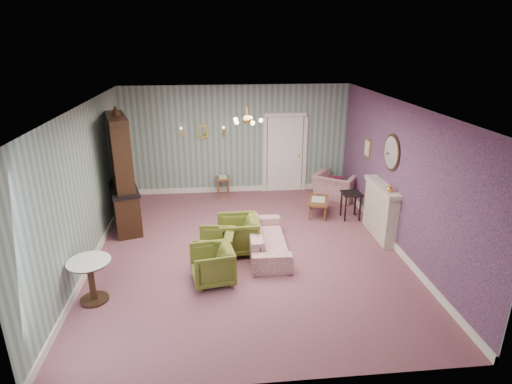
{
  "coord_description": "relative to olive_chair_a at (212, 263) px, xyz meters",
  "views": [
    {
      "loc": [
        -0.61,
        -7.59,
        4.07
      ],
      "look_at": [
        0.2,
        0.4,
        1.1
      ],
      "focal_mm": 29.69,
      "sensor_mm": 36.0,
      "label": 1
    }
  ],
  "objects": [
    {
      "name": "burgundy_cushion",
      "position": [
        3.22,
        3.62,
        0.12
      ],
      "size": [
        0.41,
        0.28,
        0.39
      ],
      "primitive_type": "cube",
      "rotation": [
        0.17,
        0.0,
        -0.35
      ],
      "color": "maroon",
      "rests_on": "wingback_chair"
    },
    {
      "name": "floor",
      "position": [
        0.72,
        1.09,
        -0.36
      ],
      "size": [
        7.0,
        7.0,
        0.0
      ],
      "primitive_type": "plane",
      "color": "#7E4957",
      "rests_on": "ground"
    },
    {
      "name": "wingback_chair",
      "position": [
        3.27,
        3.77,
        0.1
      ],
      "size": [
        1.25,
        1.17,
        0.92
      ],
      "primitive_type": "imported",
      "rotation": [
        0.0,
        0.0,
        2.5
      ],
      "color": "#8F3954",
      "rests_on": "floor"
    },
    {
      "name": "dresser",
      "position": [
        -1.93,
        2.56,
        0.97
      ],
      "size": [
        0.98,
        1.69,
        2.67
      ],
      "primitive_type": null,
      "rotation": [
        0.0,
        0.0,
        0.28
      ],
      "color": "black",
      "rests_on": "floor"
    },
    {
      "name": "mantel_vase",
      "position": [
        3.56,
        1.09,
        0.87
      ],
      "size": [
        0.15,
        0.15,
        0.15
      ],
      "primitive_type": "imported",
      "color": "gold",
      "rests_on": "fireplace"
    },
    {
      "name": "framed_print",
      "position": [
        3.69,
        2.84,
        1.24
      ],
      "size": [
        0.04,
        0.34,
        0.42
      ],
      "primitive_type": null,
      "color": "gold",
      "rests_on": "wall_right"
    },
    {
      "name": "olive_chair_a",
      "position": [
        0.0,
        0.0,
        0.0
      ],
      "size": [
        0.76,
        0.8,
        0.72
      ],
      "primitive_type": "imported",
      "rotation": [
        0.0,
        0.0,
        -1.41
      ],
      "color": "brown",
      "rests_on": "floor"
    },
    {
      "name": "sconce_left",
      "position": [
        -0.73,
        4.53,
        1.34
      ],
      "size": [
        0.16,
        0.12,
        0.3
      ],
      "primitive_type": null,
      "color": "gold",
      "rests_on": "wall_back"
    },
    {
      "name": "fireplace",
      "position": [
        3.58,
        1.49,
        0.22
      ],
      "size": [
        0.3,
        1.4,
        1.16
      ],
      "primitive_type": null,
      "color": "beige",
      "rests_on": "floor"
    },
    {
      "name": "wall_front",
      "position": [
        0.72,
        -2.41,
        1.09
      ],
      "size": [
        6.0,
        0.0,
        6.0
      ],
      "primitive_type": "plane",
      "rotation": [
        -1.57,
        0.0,
        0.0
      ],
      "color": "slate",
      "rests_on": "ground"
    },
    {
      "name": "wall_back",
      "position": [
        0.72,
        4.59,
        1.09
      ],
      "size": [
        6.0,
        0.0,
        6.0
      ],
      "primitive_type": "plane",
      "rotation": [
        1.57,
        0.0,
        0.0
      ],
      "color": "slate",
      "rests_on": "ground"
    },
    {
      "name": "nesting_table",
      "position": [
        0.31,
        4.24,
        -0.08
      ],
      "size": [
        0.37,
        0.46,
        0.57
      ],
      "primitive_type": null,
      "rotation": [
        0.0,
        0.0,
        0.06
      ],
      "color": "brown",
      "rests_on": "floor"
    },
    {
      "name": "wall_right",
      "position": [
        3.72,
        1.09,
        1.09
      ],
      "size": [
        0.0,
        7.0,
        7.0
      ],
      "primitive_type": "plane",
      "rotation": [
        1.57,
        0.0,
        -1.57
      ],
      "color": "slate",
      "rests_on": "ground"
    },
    {
      "name": "oval_mirror",
      "position": [
        3.68,
        1.49,
        1.49
      ],
      "size": [
        0.04,
        0.76,
        0.84
      ],
      "primitive_type": null,
      "color": "white",
      "rests_on": "wall_right"
    },
    {
      "name": "chandelier",
      "position": [
        0.72,
        1.09,
        2.27
      ],
      "size": [
        0.56,
        0.56,
        0.36
      ],
      "primitive_type": null,
      "color": "gold",
      "rests_on": "ceiling"
    },
    {
      "name": "wall_left",
      "position": [
        -2.28,
        1.09,
        1.09
      ],
      "size": [
        0.0,
        7.0,
        7.0
      ],
      "primitive_type": "plane",
      "rotation": [
        1.57,
        0.0,
        1.57
      ],
      "color": "slate",
      "rests_on": "ground"
    },
    {
      "name": "coffee_table",
      "position": [
        2.54,
        2.69,
        -0.16
      ],
      "size": [
        0.65,
        0.9,
        0.41
      ],
      "primitive_type": null,
      "rotation": [
        0.0,
        0.0,
        -0.28
      ],
      "color": "brown",
      "rests_on": "floor"
    },
    {
      "name": "side_table_black",
      "position": [
        3.25,
        2.44,
        -0.04
      ],
      "size": [
        0.43,
        0.43,
        0.65
      ],
      "primitive_type": null,
      "rotation": [
        0.0,
        0.0,
        -0.0
      ],
      "color": "black",
      "rests_on": "floor"
    },
    {
      "name": "ceiling",
      "position": [
        0.72,
        1.09,
        2.54
      ],
      "size": [
        7.0,
        7.0,
        0.0
      ],
      "primitive_type": "plane",
      "rotation": [
        3.14,
        0.0,
        0.0
      ],
      "color": "white",
      "rests_on": "ground"
    },
    {
      "name": "wall_right_floral",
      "position": [
        3.7,
        1.09,
        1.09
      ],
      "size": [
        0.0,
        7.0,
        7.0
      ],
      "primitive_type": "plane",
      "rotation": [
        1.57,
        0.0,
        -1.57
      ],
      "color": "#A1507D",
      "rests_on": "ground"
    },
    {
      "name": "door",
      "position": [
        2.02,
        4.55,
        0.72
      ],
      "size": [
        1.12,
        0.12,
        2.16
      ],
      "primitive_type": null,
      "color": "white",
      "rests_on": "floor"
    },
    {
      "name": "pedestal_table",
      "position": [
        -1.93,
        -0.38,
        0.01
      ],
      "size": [
        0.82,
        0.82,
        0.74
      ],
      "primitive_type": null,
      "rotation": [
        0.0,
        0.0,
        0.24
      ],
      "color": "black",
      "rests_on": "floor"
    },
    {
      "name": "sofa_chintz",
      "position": [
        1.09,
        0.99,
        0.01
      ],
      "size": [
        0.59,
        1.92,
        0.75
      ],
      "primitive_type": "imported",
      "rotation": [
        0.0,
        0.0,
        1.55
      ],
      "color": "#8F3954",
      "rests_on": "floor"
    },
    {
      "name": "sconce_right",
      "position": [
        0.37,
        4.53,
        1.34
      ],
      "size": [
        0.16,
        0.12,
        0.3
      ],
      "primitive_type": null,
      "color": "gold",
      "rests_on": "wall_back"
    },
    {
      "name": "olive_chair_b",
      "position": [
        0.05,
        0.65,
        -0.0
      ],
      "size": [
        0.75,
        0.79,
        0.72
      ],
      "primitive_type": "imported",
      "rotation": [
        0.0,
        0.0,
        -1.72
      ],
      "color": "brown",
      "rests_on": "floor"
    },
    {
      "name": "gilt_mirror_back",
      "position": [
        -0.18,
        4.55,
        1.34
      ],
      "size": [
        0.28,
        0.06,
        0.36
      ],
      "primitive_type": null,
      "color": "gold",
      "rests_on": "wall_back"
    },
    {
      "name": "olive_chair_c",
      "position": [
        0.51,
        1.07,
        0.04
      ],
      "size": [
        0.75,
        0.8,
        0.8
      ],
      "primitive_type": "imported",
      "rotation": [
        0.0,
        0.0,
        -1.55
      ],
      "color": "brown",
      "rests_on": "floor"
    }
  ]
}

